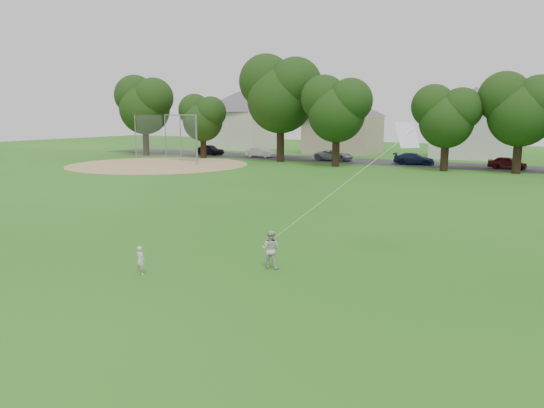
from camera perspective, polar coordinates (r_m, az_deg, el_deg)
The scene contains 10 objects.
ground at distance 17.12m, azimuth -10.01°, elevation -7.96°, with size 160.00×160.00×0.00m, color #1D5A14.
street at distance 55.68m, azimuth 18.97°, elevation 3.94°, with size 90.00×7.00×0.01m, color #2D2D30.
dirt_infield at distance 54.76m, azimuth -12.11°, elevation 4.16°, with size 18.00×18.00×0.02m, color #9E7F51.
toddler at distance 17.72m, azimuth -13.97°, elevation -5.89°, with size 0.34×0.23×0.94m, color silver.
older_boy at distance 17.84m, azimuth -0.15°, elevation -4.90°, with size 0.63×0.49×1.30m, color beige.
kite at distance 17.86m, azimuth 7.21°, elevation 1.71°, with size 2.31×1.90×5.79m.
baseball_backstop at distance 58.85m, azimuth -10.24°, elevation 7.00°, with size 10.89×4.34×4.94m.
tree_row at distance 49.42m, azimuth 21.68°, elevation 10.63°, with size 80.53×8.79×11.62m.
parked_cars at distance 57.29m, azimuth 9.33°, elevation 5.08°, with size 44.97×2.11×1.28m.
house_row at distance 65.21m, azimuth 21.37°, elevation 8.82°, with size 76.86×12.92×10.47m.
Camera 1 is at (10.58, -12.42, 5.17)m, focal length 35.00 mm.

